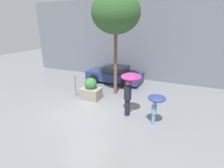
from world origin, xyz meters
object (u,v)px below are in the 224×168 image
at_px(street_tree, 116,13).
at_px(parking_meter, 75,81).
at_px(parked_car_near, 115,74).
at_px(person_adult, 130,84).
at_px(planter_box, 91,90).
at_px(person_child, 156,101).

xyz_separation_m(street_tree, parking_meter, (-2.05, -1.34, -3.80)).
height_order(parked_car_near, street_tree, street_tree).
xyz_separation_m(person_adult, parked_car_near, (-2.58, 4.42, -0.99)).
xyz_separation_m(person_adult, street_tree, (-1.64, 2.27, 3.17)).
xyz_separation_m(planter_box, street_tree, (1.01, 1.31, 4.20)).
distance_m(person_child, street_tree, 5.37).
height_order(person_child, parking_meter, person_child).
distance_m(street_tree, parking_meter, 4.52).
bearing_deg(planter_box, person_adult, -19.81).
xyz_separation_m(person_child, street_tree, (-2.95, 2.63, 3.64)).
distance_m(person_child, parked_car_near, 6.19).
bearing_deg(parking_meter, person_child, -14.46).
bearing_deg(person_adult, parked_car_near, 72.26).
height_order(person_adult, parking_meter, person_adult).
bearing_deg(planter_box, person_child, -18.49).
relative_size(street_tree, parking_meter, 4.47).
distance_m(planter_box, person_child, 4.21).
height_order(street_tree, parking_meter, street_tree).
bearing_deg(parking_meter, planter_box, 1.93).
height_order(person_child, parked_car_near, person_child).
bearing_deg(street_tree, person_child, -41.77).
bearing_deg(person_child, street_tree, 96.58).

